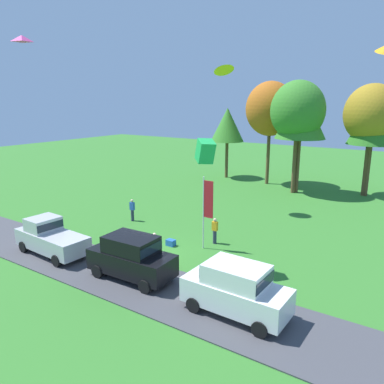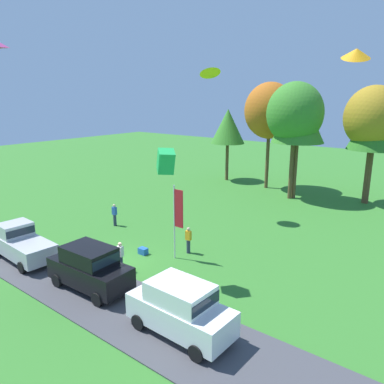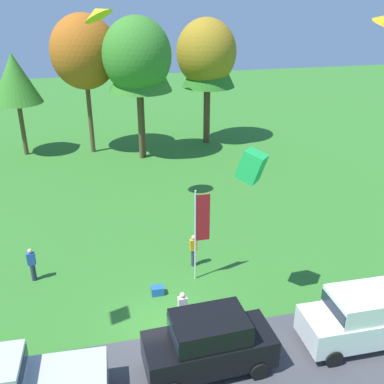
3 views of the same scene
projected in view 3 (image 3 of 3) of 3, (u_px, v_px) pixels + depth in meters
ground_plane at (164, 327)px, 18.34m from camera, size 120.00×120.00×0.00m
pavement_strip at (177, 377)px, 15.94m from camera, size 36.00×4.40×0.06m
car_suv_near_entrance at (209, 342)px, 15.78m from camera, size 4.67×2.18×2.28m
car_suv_far_end at (362, 316)px, 17.01m from camera, size 4.64×2.12×2.28m
person_beside_suv at (194, 250)px, 22.10m from camera, size 0.36×0.24×1.71m
person_watching_sky at (183, 310)px, 17.98m from camera, size 0.36×0.24×1.71m
person_on_lawn at (32, 264)px, 20.97m from camera, size 0.36×0.24×1.71m
tree_far_left at (15, 79)px, 35.03m from camera, size 3.90×3.90×8.22m
tree_far_right at (84, 52)px, 34.85m from camera, size 5.23×5.23×11.05m
tree_left_of_center at (137, 56)px, 33.45m from camera, size 5.19×5.19×10.95m
tree_center_back at (140, 59)px, 33.94m from camera, size 4.87×4.87×10.28m
tree_right_of_center at (206, 53)px, 37.27m from camera, size 5.02×5.02×10.59m
tree_lone_near at (209, 60)px, 37.57m from camera, size 4.50×4.50×9.50m
flag_banner at (200, 224)px, 20.29m from camera, size 0.71×0.08×4.60m
cooler_box at (157, 290)px, 20.25m from camera, size 0.56×0.40×0.40m
kite_box_high_left at (252, 166)px, 16.95m from camera, size 1.37×1.26×1.34m
kite_delta_low_drifter at (97, 13)px, 23.16m from camera, size 2.24×2.24×1.13m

